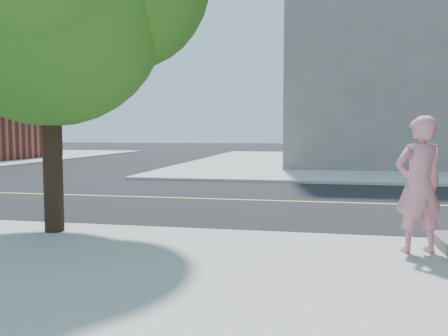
# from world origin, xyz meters

# --- Properties ---
(road_ew) EXTENTS (140.00, 9.00, 0.01)m
(road_ew) POSITION_xyz_m (0.00, 4.50, 0.01)
(road_ew) COLOR black
(road_ew) RESTS_ON ground
(sidewalk_ne) EXTENTS (29.00, 25.00, 0.12)m
(sidewalk_ne) POSITION_xyz_m (13.50, 21.50, 0.06)
(sidewalk_ne) COLOR #A9A9A5
(sidewalk_ne) RESTS_ON ground
(filler_ne) EXTENTS (18.00, 16.00, 14.00)m
(filler_ne) POSITION_xyz_m (14.00, 22.00, 7.12)
(filler_ne) COLOR slate
(filler_ne) RESTS_ON sidewalk_ne
(man_on_phone) EXTENTS (0.87, 0.72, 2.05)m
(man_on_phone) POSITION_xyz_m (8.03, -1.04, 1.15)
(man_on_phone) COLOR pink
(man_on_phone) RESTS_ON sidewalk_se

